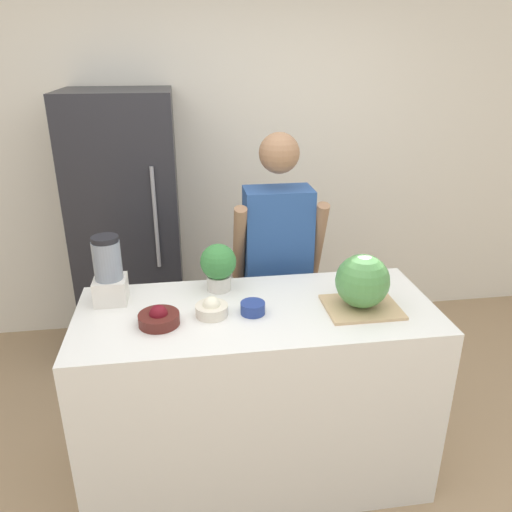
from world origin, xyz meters
TOP-DOWN VIEW (x-y plane):
  - wall_back at (0.00, 2.03)m, footprint 8.00×0.06m
  - counter_island at (0.00, 0.35)m, footprint 1.66×0.70m
  - refrigerator at (-0.69, 1.66)m, footprint 0.69×0.66m
  - person at (0.20, 0.93)m, footprint 0.51×0.27m
  - cutting_board at (0.48, 0.28)m, footprint 0.34×0.28m
  - watermelon at (0.47, 0.29)m, footprint 0.25×0.25m
  - bowl_cherries at (-0.44, 0.27)m, footprint 0.18×0.18m
  - bowl_cream at (-0.21, 0.32)m, footprint 0.15×0.15m
  - bowl_small_blue at (-0.03, 0.31)m, footprint 0.11×0.11m
  - blender at (-0.67, 0.53)m, footprint 0.15×0.15m
  - potted_plant at (-0.16, 0.58)m, footprint 0.18×0.18m

SIDE VIEW (x-z plane):
  - counter_island at x=0.00m, z-range 0.00..0.96m
  - person at x=0.20m, z-range 0.03..1.70m
  - refrigerator at x=-0.69m, z-range 0.00..1.84m
  - cutting_board at x=0.48m, z-range 0.96..0.97m
  - bowl_small_blue at x=-0.03m, z-range 0.96..1.01m
  - bowl_cherries at x=-0.44m, z-range 0.95..1.04m
  - bowl_cream at x=-0.21m, z-range 0.95..1.04m
  - potted_plant at x=-0.16m, z-range 0.97..1.21m
  - watermelon at x=0.47m, z-range 0.97..1.22m
  - blender at x=-0.67m, z-range 0.95..1.27m
  - wall_back at x=0.00m, z-range 0.00..2.60m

